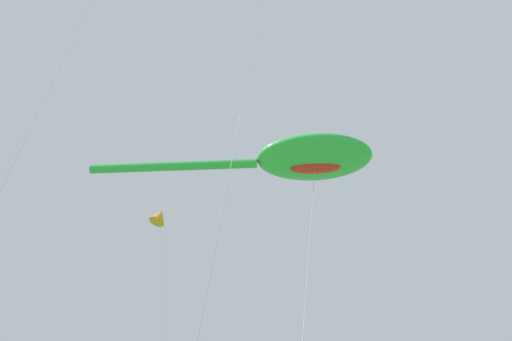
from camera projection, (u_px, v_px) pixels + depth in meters
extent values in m
ellipsoid|color=green|center=(314.00, 158.00, 21.51)|extent=(6.59, 5.74, 1.25)
cylinder|color=green|center=(173.00, 166.00, 21.75)|extent=(7.52, 4.19, 0.45)
ellipsoid|color=red|center=(315.00, 168.00, 21.19)|extent=(2.57, 1.89, 0.45)
cylinder|color=#B2B2B7|center=(306.00, 298.00, 15.55)|extent=(3.73, 3.08, 13.80)
cylinder|color=#B2B2B7|center=(262.00, 4.00, 12.68)|extent=(3.03, 1.50, 25.99)
cylinder|color=#B2B2B7|center=(25.00, 140.00, 11.61)|extent=(1.26, 0.61, 18.20)
cone|color=orange|center=(159.00, 216.00, 29.65)|extent=(1.45, 1.24, 1.23)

